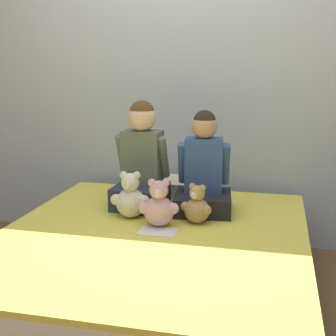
% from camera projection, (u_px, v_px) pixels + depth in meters
% --- Properties ---
extents(ground_plane, '(14.00, 14.00, 0.00)m').
position_uv_depth(ground_plane, '(153.00, 303.00, 2.68)').
color(ground_plane, brown).
extents(wall_behind_bed, '(8.00, 0.06, 2.50)m').
position_uv_depth(wall_behind_bed, '(190.00, 76.00, 3.44)').
color(wall_behind_bed, silver).
rests_on(wall_behind_bed, ground_plane).
extents(bed, '(1.69, 1.90, 0.43)m').
position_uv_depth(bed, '(153.00, 269.00, 2.63)').
color(bed, '#2D2D33').
rests_on(bed, ground_plane).
extents(child_on_left, '(0.34, 0.35, 0.69)m').
position_uv_depth(child_on_left, '(142.00, 162.00, 3.00)').
color(child_on_left, '#282D47').
rests_on(child_on_left, bed).
extents(child_on_right, '(0.39, 0.39, 0.63)m').
position_uv_depth(child_on_right, '(204.00, 172.00, 2.92)').
color(child_on_right, black).
rests_on(child_on_right, bed).
extents(teddy_bear_held_by_left_child, '(0.24, 0.18, 0.28)m').
position_uv_depth(teddy_bear_held_by_left_child, '(130.00, 198.00, 2.81)').
color(teddy_bear_held_by_left_child, silver).
rests_on(teddy_bear_held_by_left_child, bed).
extents(teddy_bear_held_by_right_child, '(0.19, 0.15, 0.23)m').
position_uv_depth(teddy_bear_held_by_right_child, '(197.00, 207.00, 2.71)').
color(teddy_bear_held_by_right_child, tan).
rests_on(teddy_bear_held_by_right_child, bed).
extents(teddy_bear_between_children, '(0.23, 0.17, 0.28)m').
position_uv_depth(teddy_bear_between_children, '(159.00, 206.00, 2.66)').
color(teddy_bear_between_children, '#DBA3B2').
rests_on(teddy_bear_between_children, bed).
extents(pillow_at_headboard, '(0.45, 0.30, 0.11)m').
position_uv_depth(pillow_at_headboard, '(181.00, 187.00, 3.30)').
color(pillow_at_headboard, beige).
rests_on(pillow_at_headboard, bed).
extents(sign_card, '(0.21, 0.15, 0.00)m').
position_uv_depth(sign_card, '(158.00, 231.00, 2.59)').
color(sign_card, white).
rests_on(sign_card, bed).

